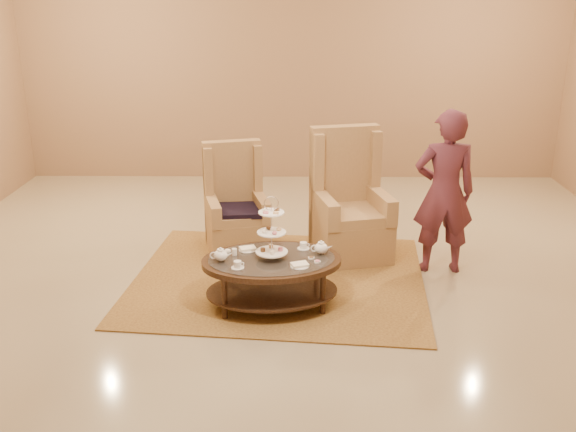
{
  "coord_description": "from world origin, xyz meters",
  "views": [
    {
      "loc": [
        0.05,
        -5.58,
        2.76
      ],
      "look_at": [
        -0.02,
        0.2,
        0.7
      ],
      "focal_mm": 40.0,
      "sensor_mm": 36.0,
      "label": 1
    }
  ],
  "objects_px": {
    "tea_table": "(272,267)",
    "armchair_right": "(349,213)",
    "person": "(444,192)",
    "armchair_left": "(236,214)"
  },
  "relations": [
    {
      "from": "armchair_left",
      "to": "person",
      "type": "xyz_separation_m",
      "value": [
        2.14,
        -0.56,
        0.44
      ]
    },
    {
      "from": "tea_table",
      "to": "person",
      "type": "height_order",
      "value": "person"
    },
    {
      "from": "tea_table",
      "to": "armchair_right",
      "type": "relative_size",
      "value": 0.98
    },
    {
      "from": "person",
      "to": "armchair_left",
      "type": "bearing_deg",
      "value": -14.08
    },
    {
      "from": "armchair_right",
      "to": "person",
      "type": "distance_m",
      "value": 1.07
    },
    {
      "from": "armchair_right",
      "to": "person",
      "type": "relative_size",
      "value": 0.82
    },
    {
      "from": "tea_table",
      "to": "person",
      "type": "bearing_deg",
      "value": 19.32
    },
    {
      "from": "armchair_left",
      "to": "tea_table",
      "type": "bearing_deg",
      "value": -86.69
    },
    {
      "from": "armchair_right",
      "to": "person",
      "type": "bearing_deg",
      "value": -38.63
    },
    {
      "from": "armchair_right",
      "to": "person",
      "type": "height_order",
      "value": "person"
    }
  ]
}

